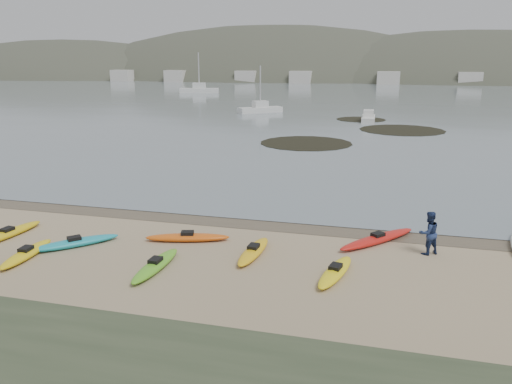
# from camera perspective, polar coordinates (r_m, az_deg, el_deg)

# --- Properties ---
(ground) EXTENTS (600.00, 600.00, 0.00)m
(ground) POSITION_cam_1_polar(r_m,az_deg,el_deg) (25.21, 0.00, -3.29)
(ground) COLOR tan
(ground) RESTS_ON ground
(wet_sand) EXTENTS (60.00, 60.00, 0.00)m
(wet_sand) POSITION_cam_1_polar(r_m,az_deg,el_deg) (24.94, -0.17, -3.50)
(wet_sand) COLOR brown
(wet_sand) RESTS_ON ground
(water) EXTENTS (1200.00, 1200.00, 0.00)m
(water) POSITION_cam_1_polar(r_m,az_deg,el_deg) (323.33, 13.81, 13.16)
(water) COLOR slate
(water) RESTS_ON ground
(kayaks) EXTENTS (23.59, 9.76, 0.34)m
(kayaks) POSITION_cam_1_polar(r_m,az_deg,el_deg) (21.35, -4.55, -6.31)
(kayaks) COLOR white
(kayaks) RESTS_ON ground
(person_east) EXTENTS (1.13, 1.08, 1.85)m
(person_east) POSITION_cam_1_polar(r_m,az_deg,el_deg) (21.94, 19.12, -4.44)
(person_east) COLOR navy
(person_east) RESTS_ON ground
(kelp_mats) EXTENTS (18.38, 28.74, 0.04)m
(kelp_mats) POSITION_cam_1_polar(r_m,az_deg,el_deg) (57.23, 11.94, 6.74)
(kelp_mats) COLOR black
(kelp_mats) RESTS_ON water
(moored_boats) EXTENTS (89.44, 83.07, 1.28)m
(moored_boats) POSITION_cam_1_polar(r_m,az_deg,el_deg) (109.12, 13.63, 10.71)
(moored_boats) COLOR silver
(moored_boats) RESTS_ON ground
(far_hills) EXTENTS (550.00, 135.00, 80.00)m
(far_hills) POSITION_cam_1_polar(r_m,az_deg,el_deg) (220.99, 23.32, 7.58)
(far_hills) COLOR #384235
(far_hills) RESTS_ON ground
(far_town) EXTENTS (199.00, 5.00, 4.00)m
(far_town) POSITION_cam_1_polar(r_m,az_deg,el_deg) (168.28, 14.85, 12.48)
(far_town) COLOR beige
(far_town) RESTS_ON ground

